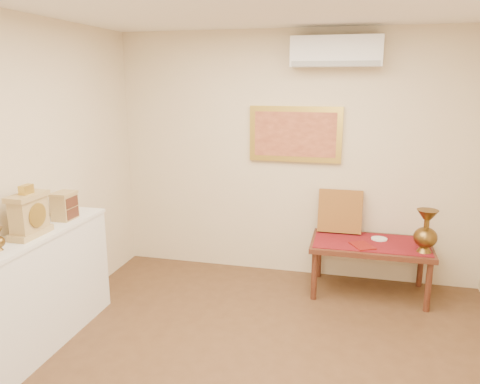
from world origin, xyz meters
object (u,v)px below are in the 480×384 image
(brass_urn_tall, at_px, (426,227))
(mantel_clock, at_px, (29,215))
(display_ledge, at_px, (22,301))
(wooden_chest, at_px, (65,206))
(low_table, at_px, (370,249))

(brass_urn_tall, bearing_deg, mantel_clock, -153.42)
(brass_urn_tall, distance_m, display_ledge, 3.62)
(brass_urn_tall, height_order, wooden_chest, wooden_chest)
(wooden_chest, bearing_deg, mantel_clock, -89.23)
(wooden_chest, bearing_deg, display_ledge, -92.42)
(mantel_clock, relative_size, wooden_chest, 1.68)
(mantel_clock, height_order, low_table, mantel_clock)
(mantel_clock, distance_m, low_table, 3.23)
(wooden_chest, height_order, low_table, wooden_chest)
(display_ledge, xyz_separation_m, low_table, (2.67, 1.88, -0.01))
(mantel_clock, bearing_deg, low_table, 33.22)
(mantel_clock, height_order, wooden_chest, mantel_clock)
(display_ledge, height_order, mantel_clock, mantel_clock)
(brass_urn_tall, distance_m, low_table, 0.61)
(display_ledge, relative_size, low_table, 1.68)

